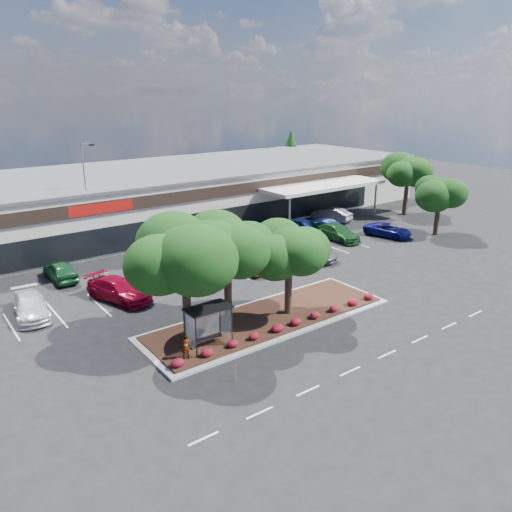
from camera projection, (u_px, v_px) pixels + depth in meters
ground at (330, 333)px, 32.51m from camera, size 160.00×160.00×0.00m
retail_store at (123, 199)px, 57.37m from camera, size 80.40×25.20×6.25m
landscape_island at (268, 318)px, 34.39m from camera, size 18.00×6.00×0.26m
lane_markings at (238, 286)px, 40.37m from camera, size 33.12×20.06×0.01m
shrub_row at (288, 324)px, 32.67m from camera, size 17.00×0.80×0.50m
bus_shelter at (207, 315)px, 29.78m from camera, size 2.75×1.55×2.59m
island_tree_west at (186, 280)px, 30.08m from camera, size 7.20×7.20×7.89m
island_tree_mid at (228, 269)px, 32.69m from camera, size 6.60×6.60×7.32m
island_tree_east at (289, 269)px, 33.94m from camera, size 5.80×5.80×6.50m
tree_east_near at (438, 206)px, 53.84m from camera, size 5.60×5.60×6.51m
tree_east_far at (407, 185)px, 62.59m from camera, size 6.40×6.40×7.62m
conifer_north_east at (291, 157)px, 83.87m from camera, size 3.96×3.96×9.00m
person_waiting at (186, 347)px, 28.71m from camera, size 0.65×0.54×1.54m
light_pole at (89, 206)px, 47.24m from camera, size 1.42×0.74×10.53m
survey_stake at (236, 371)px, 26.93m from camera, size 0.08×0.14×0.97m
car_0 at (30, 306)px, 34.74m from camera, size 2.66×5.43×1.52m
car_1 at (121, 288)px, 38.14m from camera, size 3.64×5.21×1.40m
car_2 at (119, 290)px, 37.47m from camera, size 4.06×6.15×1.66m
car_3 at (191, 266)px, 42.81m from camera, size 3.16×5.62×1.48m
car_4 at (243, 262)px, 43.59m from camera, size 2.66×5.28×1.66m
car_5 at (309, 251)px, 46.55m from camera, size 4.48×6.22×1.57m
car_6 at (291, 256)px, 45.33m from camera, size 3.38×5.69×1.48m
car_7 at (337, 232)px, 52.68m from camera, size 2.34×5.61×1.62m
car_8 at (388, 230)px, 53.93m from camera, size 3.49×5.51×1.42m
car_10 at (60, 271)px, 41.43m from camera, size 1.93×4.79×1.63m
car_11 at (159, 262)px, 43.80m from camera, size 2.37×5.41×1.55m
car_12 at (197, 245)px, 48.31m from camera, size 3.25×5.16×1.64m
car_13 at (201, 239)px, 50.28m from camera, size 3.89×6.18×1.59m
car_14 at (232, 234)px, 52.64m from camera, size 1.97×4.45×1.42m
car_15 at (296, 225)px, 55.55m from camera, size 3.21×5.18×1.65m
car_16 at (321, 226)px, 55.12m from camera, size 2.80×5.25×1.64m
car_17 at (331, 215)px, 60.20m from camera, size 3.08×5.23×1.63m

